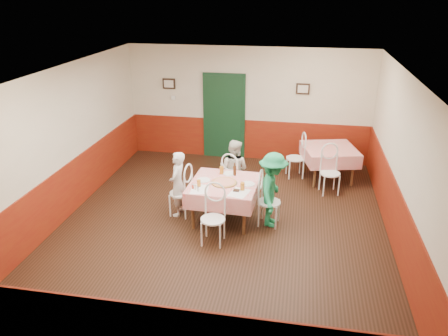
% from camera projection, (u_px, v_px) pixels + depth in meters
% --- Properties ---
extents(floor, '(7.00, 7.00, 0.00)m').
position_uv_depth(floor, '(223.00, 224.00, 8.13)').
color(floor, black).
rests_on(floor, ground).
extents(ceiling, '(7.00, 7.00, 0.00)m').
position_uv_depth(ceiling, '(222.00, 73.00, 7.05)').
color(ceiling, white).
rests_on(ceiling, back_wall).
extents(back_wall, '(6.00, 0.10, 2.80)m').
position_uv_depth(back_wall, '(248.00, 104.00, 10.76)').
color(back_wall, beige).
rests_on(back_wall, ground).
extents(front_wall, '(6.00, 0.10, 2.80)m').
position_uv_depth(front_wall, '(159.00, 276.00, 4.41)').
color(front_wall, beige).
rests_on(front_wall, ground).
extents(left_wall, '(0.10, 7.00, 2.80)m').
position_uv_depth(left_wall, '(64.00, 144.00, 8.09)').
color(left_wall, beige).
rests_on(left_wall, ground).
extents(right_wall, '(0.10, 7.00, 2.80)m').
position_uv_depth(right_wall, '(404.00, 166.00, 7.09)').
color(right_wall, beige).
rests_on(right_wall, ground).
extents(wainscot_back, '(6.00, 0.03, 1.00)m').
position_uv_depth(wainscot_back, '(247.00, 139.00, 11.10)').
color(wainscot_back, maroon).
rests_on(wainscot_back, ground).
extents(wainscot_left, '(0.03, 7.00, 1.00)m').
position_uv_depth(wainscot_left, '(71.00, 188.00, 8.43)').
color(wainscot_left, maroon).
rests_on(wainscot_left, ground).
extents(wainscot_right, '(0.03, 7.00, 1.00)m').
position_uv_depth(wainscot_right, '(394.00, 215.00, 7.44)').
color(wainscot_right, maroon).
rests_on(wainscot_right, ground).
extents(door, '(0.96, 0.06, 2.10)m').
position_uv_depth(door, '(224.00, 117.00, 10.95)').
color(door, black).
rests_on(door, ground).
extents(picture_left, '(0.32, 0.03, 0.26)m').
position_uv_depth(picture_left, '(169.00, 84.00, 10.88)').
color(picture_left, black).
rests_on(picture_left, back_wall).
extents(picture_right, '(0.32, 0.03, 0.26)m').
position_uv_depth(picture_right, '(303.00, 89.00, 10.33)').
color(picture_right, black).
rests_on(picture_right, back_wall).
extents(thermostat, '(0.10, 0.03, 0.10)m').
position_uv_depth(thermostat, '(173.00, 98.00, 11.00)').
color(thermostat, white).
rests_on(thermostat, back_wall).
extents(main_table, '(1.27, 1.27, 0.77)m').
position_uv_depth(main_table, '(224.00, 201.00, 8.18)').
color(main_table, red).
rests_on(main_table, ground).
extents(second_table, '(1.36, 1.36, 0.77)m').
position_uv_depth(second_table, '(328.00, 164.00, 9.91)').
color(second_table, red).
rests_on(second_table, ground).
extents(chair_left, '(0.48, 0.48, 0.90)m').
position_uv_depth(chair_left, '(181.00, 193.00, 8.33)').
color(chair_left, white).
rests_on(chair_left, ground).
extents(chair_right, '(0.46, 0.46, 0.90)m').
position_uv_depth(chair_right, '(269.00, 202.00, 7.98)').
color(chair_right, white).
rests_on(chair_right, ground).
extents(chair_far, '(0.52, 0.52, 0.90)m').
position_uv_depth(chair_far, '(233.00, 179.00, 8.92)').
color(chair_far, white).
rests_on(chair_far, ground).
extents(chair_near, '(0.44, 0.44, 0.90)m').
position_uv_depth(chair_near, '(213.00, 220.00, 7.39)').
color(chair_near, white).
rests_on(chair_near, ground).
extents(chair_second_a, '(0.51, 0.51, 0.90)m').
position_uv_depth(chair_second_a, '(295.00, 158.00, 10.01)').
color(chair_second_a, white).
rests_on(chair_second_a, ground).
extents(chair_second_b, '(0.51, 0.51, 0.90)m').
position_uv_depth(chair_second_b, '(330.00, 173.00, 9.20)').
color(chair_second_b, white).
rests_on(chair_second_b, ground).
extents(pizza, '(0.48, 0.48, 0.03)m').
position_uv_depth(pizza, '(224.00, 182.00, 8.00)').
color(pizza, '#B74723').
rests_on(pizza, main_table).
extents(plate_left, '(0.26, 0.26, 0.01)m').
position_uv_depth(plate_left, '(204.00, 180.00, 8.12)').
color(plate_left, white).
rests_on(plate_left, main_table).
extents(plate_right, '(0.26, 0.26, 0.01)m').
position_uv_depth(plate_right, '(248.00, 184.00, 7.96)').
color(plate_right, white).
rests_on(plate_right, main_table).
extents(plate_far, '(0.26, 0.26, 0.01)m').
position_uv_depth(plate_far, '(229.00, 173.00, 8.40)').
color(plate_far, white).
rests_on(plate_far, main_table).
extents(glass_a, '(0.07, 0.07, 0.12)m').
position_uv_depth(glass_a, '(199.00, 183.00, 7.86)').
color(glass_a, '#BF7219').
rests_on(glass_a, main_table).
extents(glass_b, '(0.08, 0.08, 0.14)m').
position_uv_depth(glass_b, '(242.00, 186.00, 7.71)').
color(glass_b, '#BF7219').
rests_on(glass_b, main_table).
extents(glass_c, '(0.08, 0.08, 0.15)m').
position_uv_depth(glass_c, '(222.00, 170.00, 8.38)').
color(glass_c, '#BF7219').
rests_on(glass_c, main_table).
extents(beer_bottle, '(0.07, 0.07, 0.23)m').
position_uv_depth(beer_bottle, '(235.00, 170.00, 8.30)').
color(beer_bottle, '#381C0A').
rests_on(beer_bottle, main_table).
extents(shaker_a, '(0.04, 0.04, 0.09)m').
position_uv_depth(shaker_a, '(196.00, 187.00, 7.74)').
color(shaker_a, silver).
rests_on(shaker_a, main_table).
extents(shaker_b, '(0.04, 0.04, 0.09)m').
position_uv_depth(shaker_b, '(198.00, 189.00, 7.67)').
color(shaker_b, silver).
rests_on(shaker_b, main_table).
extents(shaker_c, '(0.04, 0.04, 0.09)m').
position_uv_depth(shaker_c, '(193.00, 186.00, 7.78)').
color(shaker_c, '#B23319').
rests_on(shaker_c, main_table).
extents(menu_left, '(0.34, 0.43, 0.00)m').
position_uv_depth(menu_left, '(200.00, 189.00, 7.77)').
color(menu_left, white).
rests_on(menu_left, main_table).
extents(menu_right, '(0.39, 0.46, 0.00)m').
position_uv_depth(menu_right, '(239.00, 193.00, 7.63)').
color(menu_right, white).
rests_on(menu_right, main_table).
extents(wallet, '(0.11, 0.09, 0.02)m').
position_uv_depth(wallet, '(236.00, 190.00, 7.70)').
color(wallet, black).
rests_on(wallet, main_table).
extents(diner_left, '(0.33, 0.48, 1.28)m').
position_uv_depth(diner_left, '(178.00, 184.00, 8.27)').
color(diner_left, gray).
rests_on(diner_left, ground).
extents(diner_far, '(0.72, 0.62, 1.28)m').
position_uv_depth(diner_far, '(234.00, 170.00, 8.89)').
color(diner_far, gray).
rests_on(diner_far, ground).
extents(diner_right, '(0.56, 0.93, 1.41)m').
position_uv_depth(diner_right, '(273.00, 190.00, 7.87)').
color(diner_right, gray).
rests_on(diner_right, ground).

